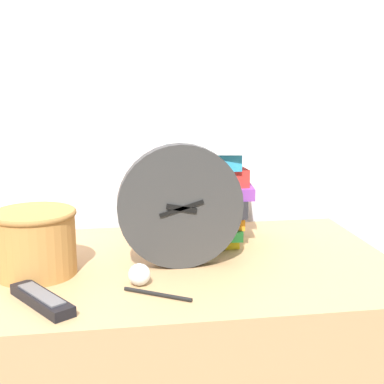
% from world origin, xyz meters
% --- Properties ---
extents(wall_back, '(6.00, 0.04, 2.40)m').
position_xyz_m(wall_back, '(0.00, 0.68, 1.20)').
color(wall_back, silver).
rests_on(wall_back, ground_plane).
extents(desk_clock, '(0.28, 0.04, 0.28)m').
position_xyz_m(desk_clock, '(0.09, 0.28, 0.89)').
color(desk_clock, '#333333').
rests_on(desk_clock, desk).
extents(book_stack, '(0.25, 0.22, 0.27)m').
position_xyz_m(book_stack, '(0.17, 0.44, 0.89)').
color(book_stack, yellow).
rests_on(book_stack, desk).
extents(basket, '(0.18, 0.18, 0.14)m').
position_xyz_m(basket, '(-0.22, 0.28, 0.83)').
color(basket, '#B27A3D').
rests_on(basket, desk).
extents(tv_remote, '(0.13, 0.17, 0.02)m').
position_xyz_m(tv_remote, '(-0.19, 0.12, 0.77)').
color(tv_remote, black).
rests_on(tv_remote, desk).
extents(crumpled_paper_ball, '(0.05, 0.05, 0.05)m').
position_xyz_m(crumpled_paper_ball, '(-0.01, 0.18, 0.78)').
color(crumpled_paper_ball, white).
rests_on(crumpled_paper_ball, desk).
extents(pen, '(0.13, 0.08, 0.01)m').
position_xyz_m(pen, '(0.03, 0.12, 0.76)').
color(pen, black).
rests_on(pen, desk).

